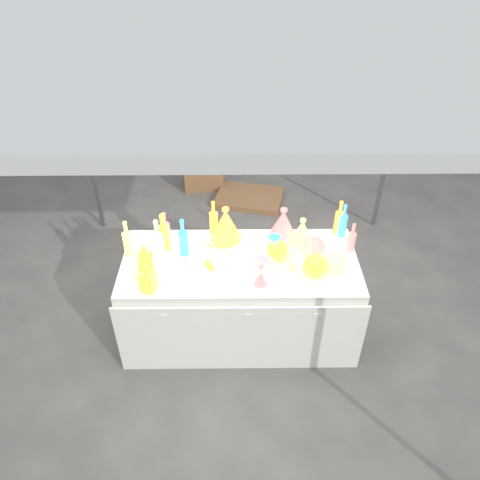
{
  "coord_description": "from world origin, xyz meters",
  "views": [
    {
      "loc": [
        -0.03,
        -2.71,
        3.05
      ],
      "look_at": [
        0.0,
        0.0,
        0.95
      ],
      "focal_mm": 35.0,
      "sensor_mm": 36.0,
      "label": 1
    }
  ],
  "objects_px": {
    "cardboard_box_closed": "(202,173)",
    "decanter_0": "(146,260)",
    "globe_0": "(315,266)",
    "display_table": "(240,297)",
    "lampshade_0": "(224,231)"
  },
  "relations": [
    {
      "from": "globe_0",
      "to": "cardboard_box_closed",
      "type": "bearing_deg",
      "value": 111.5
    },
    {
      "from": "cardboard_box_closed",
      "to": "decanter_0",
      "type": "bearing_deg",
      "value": -105.83
    },
    {
      "from": "cardboard_box_closed",
      "to": "decanter_0",
      "type": "distance_m",
      "value": 2.6
    },
    {
      "from": "decanter_0",
      "to": "globe_0",
      "type": "relative_size",
      "value": 1.45
    },
    {
      "from": "globe_0",
      "to": "lampshade_0",
      "type": "height_order",
      "value": "lampshade_0"
    },
    {
      "from": "display_table",
      "to": "lampshade_0",
      "type": "relative_size",
      "value": 8.21
    },
    {
      "from": "display_table",
      "to": "lampshade_0",
      "type": "bearing_deg",
      "value": 117.34
    },
    {
      "from": "display_table",
      "to": "lampshade_0",
      "type": "xyz_separation_m",
      "value": [
        -0.13,
        0.24,
        0.49
      ]
    },
    {
      "from": "display_table",
      "to": "lampshade_0",
      "type": "distance_m",
      "value": 0.56
    },
    {
      "from": "display_table",
      "to": "cardboard_box_closed",
      "type": "height_order",
      "value": "display_table"
    },
    {
      "from": "globe_0",
      "to": "lampshade_0",
      "type": "xyz_separation_m",
      "value": [
        -0.67,
        0.39,
        0.04
      ]
    },
    {
      "from": "display_table",
      "to": "globe_0",
      "type": "height_order",
      "value": "globe_0"
    },
    {
      "from": "display_table",
      "to": "cardboard_box_closed",
      "type": "relative_size",
      "value": 3.92
    },
    {
      "from": "decanter_0",
      "to": "globe_0",
      "type": "xyz_separation_m",
      "value": [
        1.22,
        -0.01,
        -0.06
      ]
    },
    {
      "from": "lampshade_0",
      "to": "decanter_0",
      "type": "bearing_deg",
      "value": -124.8
    }
  ]
}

